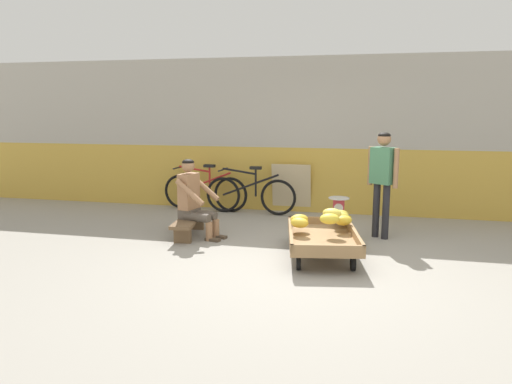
# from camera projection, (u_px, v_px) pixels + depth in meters

# --- Properties ---
(ground_plane) EXTENTS (80.00, 80.00, 0.00)m
(ground_plane) POSITION_uv_depth(u_px,v_px,m) (298.00, 270.00, 5.57)
(ground_plane) COLOR gray
(back_wall) EXTENTS (16.00, 0.30, 2.76)m
(back_wall) POSITION_uv_depth(u_px,v_px,m) (325.00, 136.00, 8.51)
(back_wall) COLOR gold
(back_wall) RESTS_ON ground
(banana_cart) EXTENTS (1.08, 1.56, 0.36)m
(banana_cart) POSITION_uv_depth(u_px,v_px,m) (322.00, 239.00, 6.01)
(banana_cart) COLOR #99754C
(banana_cart) RESTS_ON ground
(banana_pile) EXTENTS (0.87, 1.07, 0.26)m
(banana_pile) POSITION_uv_depth(u_px,v_px,m) (326.00, 218.00, 6.17)
(banana_pile) COLOR gold
(banana_pile) RESTS_ON banana_cart
(low_bench) EXTENTS (0.41, 1.12, 0.27)m
(low_bench) POSITION_uv_depth(u_px,v_px,m) (190.00, 223.00, 7.02)
(low_bench) COLOR brown
(low_bench) RESTS_ON ground
(vendor_seated) EXTENTS (0.73, 0.58, 1.14)m
(vendor_seated) POSITION_uv_depth(u_px,v_px,m) (194.00, 199.00, 6.92)
(vendor_seated) COLOR #9E704C
(vendor_seated) RESTS_ON ground
(plastic_crate) EXTENTS (0.36, 0.28, 0.30)m
(plastic_crate) POSITION_uv_depth(u_px,v_px,m) (338.00, 227.00, 6.94)
(plastic_crate) COLOR gold
(plastic_crate) RESTS_ON ground
(weighing_scale) EXTENTS (0.30, 0.30, 0.29)m
(weighing_scale) POSITION_uv_depth(u_px,v_px,m) (339.00, 207.00, 6.89)
(weighing_scale) COLOR #28282D
(weighing_scale) RESTS_ON plastic_crate
(bicycle_near_left) EXTENTS (1.66, 0.48, 0.86)m
(bicycle_near_left) POSITION_uv_depth(u_px,v_px,m) (205.00, 191.00, 8.78)
(bicycle_near_left) COLOR black
(bicycle_near_left) RESTS_ON ground
(bicycle_far_left) EXTENTS (1.66, 0.48, 0.86)m
(bicycle_far_left) POSITION_uv_depth(u_px,v_px,m) (250.00, 194.00, 8.48)
(bicycle_far_left) COLOR black
(bicycle_far_left) RESTS_ON ground
(sign_board) EXTENTS (0.70, 0.21, 0.89)m
(sign_board) POSITION_uv_depth(u_px,v_px,m) (291.00, 188.00, 8.60)
(sign_board) COLOR #C6B289
(sign_board) RESTS_ON ground
(customer_adult) EXTENTS (0.42, 0.35, 1.53)m
(customer_adult) POSITION_uv_depth(u_px,v_px,m) (383.00, 173.00, 6.78)
(customer_adult) COLOR #232328
(customer_adult) RESTS_ON ground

